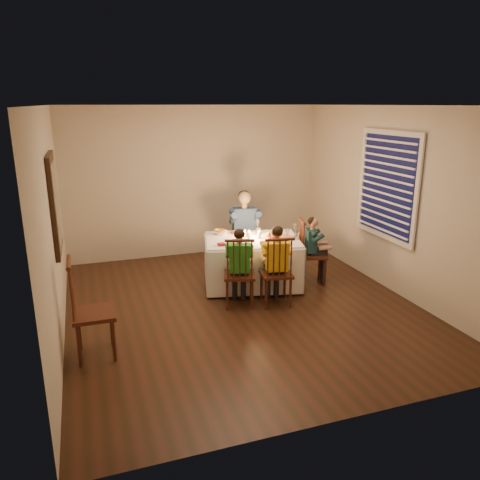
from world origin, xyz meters
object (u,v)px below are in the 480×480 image
object	(u,v)px
chair_extra	(98,355)
child_green	(239,305)
dining_table	(252,252)
chair_near_right	(275,304)
serving_bowl	(221,233)
child_yellow	(275,304)
child_teal	(311,282)
chair_adult	(244,268)
chair_end	(311,282)
adult	(244,268)
chair_near_left	(239,305)

from	to	relation	value
chair_extra	child_green	xyz separation A→B (m)	(1.88, 0.73, 0.00)
dining_table	chair_near_right	world-z (taller)	dining_table
child_green	serving_bowl	xyz separation A→B (m)	(0.05, 1.03, 0.75)
child_yellow	child_teal	world-z (taller)	child_yellow
chair_adult	child_yellow	world-z (taller)	child_yellow
chair_adult	serving_bowl	world-z (taller)	serving_bowl
dining_table	chair_adult	size ratio (longest dim) A/B	1.61
chair_end	chair_extra	bearing A→B (deg)	125.63
adult	chair_near_left	bearing A→B (deg)	-102.71
child_green	chair_near_right	bearing A→B (deg)	-176.28
chair_extra	serving_bowl	distance (m)	2.72
chair_adult	child_green	size ratio (longest dim) A/B	0.91
chair_adult	adult	size ratio (longest dim) A/B	0.76
child_yellow	chair_extra	bearing A→B (deg)	24.42
chair_near_right	adult	distance (m)	1.51
chair_end	chair_near_left	bearing A→B (deg)	124.41
chair_end	child_teal	world-z (taller)	child_teal
adult	child_yellow	bearing A→B (deg)	-83.87
child_green	adult	bearing A→B (deg)	-94.61
child_yellow	serving_bowl	xyz separation A→B (m)	(-0.43, 1.14, 0.75)
child_yellow	chair_end	bearing A→B (deg)	-135.79
child_green	chair_near_left	bearing A→B (deg)	17.30
chair_near_right	child_teal	bearing A→B (deg)	-135.79
chair_end	dining_table	bearing A→B (deg)	93.49
chair_extra	adult	size ratio (longest dim) A/B	0.86
child_teal	dining_table	bearing A→B (deg)	93.49
chair_near_right	chair_adult	bearing A→B (deg)	-83.36
child_yellow	serving_bowl	bearing A→B (deg)	-59.87
chair_adult	child_yellow	distance (m)	1.51
child_yellow	child_teal	distance (m)	1.02
chair_adult	chair_extra	size ratio (longest dim) A/B	0.89
child_green	serving_bowl	distance (m)	1.27
adult	child_teal	size ratio (longest dim) A/B	1.27
chair_adult	child_green	xyz separation A→B (m)	(-0.56, -1.39, 0.00)
chair_near_right	child_green	distance (m)	0.49
adult	serving_bowl	world-z (taller)	serving_bowl
dining_table	chair_end	size ratio (longest dim) A/B	1.61
chair_adult	chair_end	world-z (taller)	same
adult	child_green	world-z (taller)	adult
chair_adult	chair_end	size ratio (longest dim) A/B	1.00
adult	serving_bowl	xyz separation A→B (m)	(-0.51, -0.36, 0.75)
chair_adult	serving_bowl	size ratio (longest dim) A/B	4.75
chair_adult	chair_near_right	bearing A→B (deg)	-83.87
chair_end	child_yellow	bearing A→B (deg)	139.62
chair_end	child_green	distance (m)	1.39
chair_end	chair_extra	size ratio (longest dim) A/B	0.89
chair_near_right	adult	world-z (taller)	adult
chair_near_right	chair_end	distance (m)	1.02
chair_near_left	child_teal	xyz separation A→B (m)	(1.32, 0.46, 0.00)
child_green	serving_bowl	bearing A→B (deg)	-75.60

